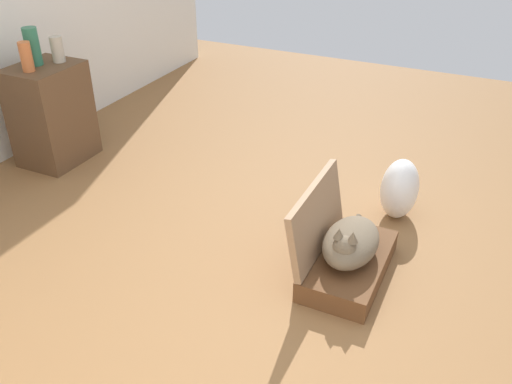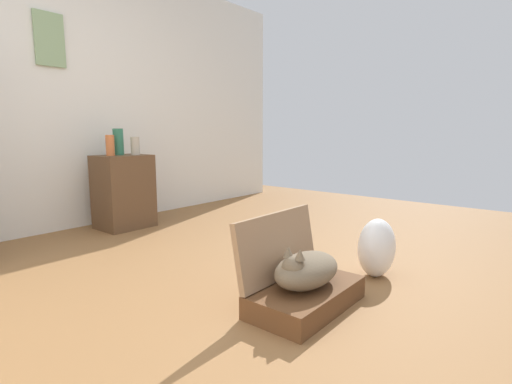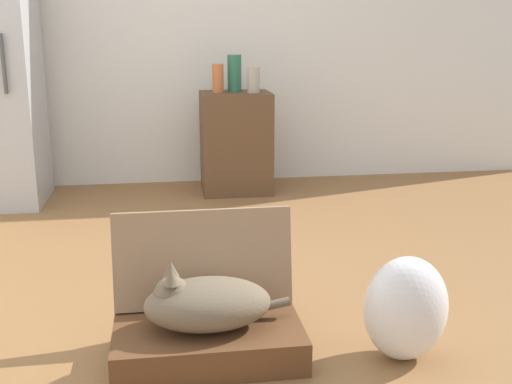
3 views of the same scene
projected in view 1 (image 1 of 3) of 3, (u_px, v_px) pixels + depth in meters
ground_plane at (250, 274)px, 2.90m from camera, size 7.68×7.68×0.00m
suitcase_base at (348, 265)px, 2.87m from camera, size 0.66×0.36×0.12m
suitcase_lid at (317, 218)px, 2.81m from camera, size 0.66×0.10×0.36m
cat at (350, 242)px, 2.78m from camera, size 0.52×0.27×0.24m
plastic_bag_white at (400, 189)px, 3.29m from camera, size 0.30×0.22×0.38m
side_table at (52, 114)px, 3.86m from camera, size 0.48×0.39×0.70m
vase_tall at (26, 57)px, 3.54m from camera, size 0.08×0.08×0.19m
vase_short at (57, 49)px, 3.71m from camera, size 0.08×0.08×0.17m
vase_round at (32, 46)px, 3.64m from camera, size 0.10×0.10×0.25m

